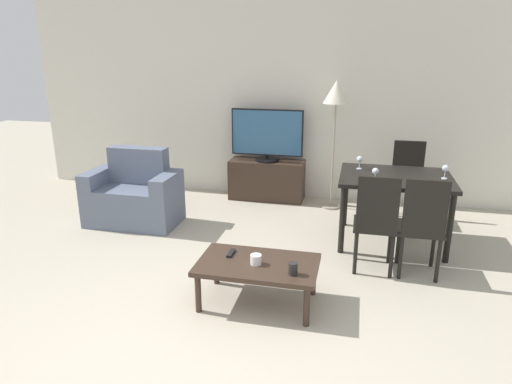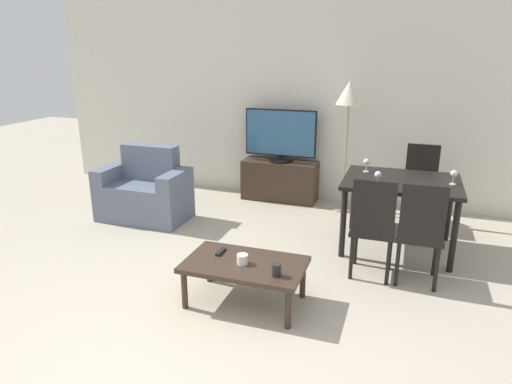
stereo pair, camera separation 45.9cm
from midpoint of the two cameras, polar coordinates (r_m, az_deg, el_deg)
The scene contains 17 objects.
ground_plane at distance 3.30m, azimuth -13.85°, elevation -21.24°, with size 18.00×18.00×0.00m, color #B2A893.
wall_back at distance 6.35m, azimuth 1.31°, elevation 11.40°, with size 7.34×0.06×2.70m.
armchair at distance 5.72m, azimuth -17.22°, elevation -0.58°, with size 1.08×0.61×0.90m.
tv_stand at distance 6.35m, azimuth -0.71°, elevation 1.49°, with size 1.03×0.37×0.55m.
tv at distance 6.20m, azimuth -0.74°, elevation 7.08°, with size 0.98×0.32×0.71m.
coffee_table at distance 3.77m, azimuth -3.32°, elevation -9.46°, with size 0.98×0.59×0.37m.
dining_table at distance 4.96m, azimuth 14.50°, elevation 0.90°, with size 1.15×0.91×0.75m.
dining_chair_near at distance 4.27m, azimuth 11.84°, elevation -3.45°, with size 0.40×0.40×0.97m.
dining_chair_far at distance 5.75m, azimuth 16.28°, elevation 1.69°, with size 0.40×0.40×0.97m.
dining_chair_near_right at distance 4.29m, azimuth 17.22°, elevation -3.81°, with size 0.40×0.40×0.97m.
floor_lamp at distance 5.82m, azimuth 7.74°, elevation 11.49°, with size 0.32×0.32×1.66m.
remote_primary at distance 3.91m, azimuth -6.54°, elevation -7.68°, with size 0.04×0.15×0.02m.
cup_white_near at distance 3.54m, azimuth 0.91°, elevation -9.65°, with size 0.07×0.07×0.10m.
cup_colored_far at distance 3.71m, azimuth -3.58°, elevation -8.49°, with size 0.09×0.09×0.08m.
wine_glass_left at distance 5.10m, azimuth 10.35°, elevation 3.93°, with size 0.07×0.07×0.15m.
wine_glass_center at distance 4.94m, azimuth 20.19°, elevation 2.65°, with size 0.07×0.07×0.15m.
wine_glass_right at distance 4.63m, azimuth 11.99°, elevation 2.40°, with size 0.07×0.07×0.15m.
Camera 1 is at (1.05, -2.32, 2.05)m, focal length 32.00 mm.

